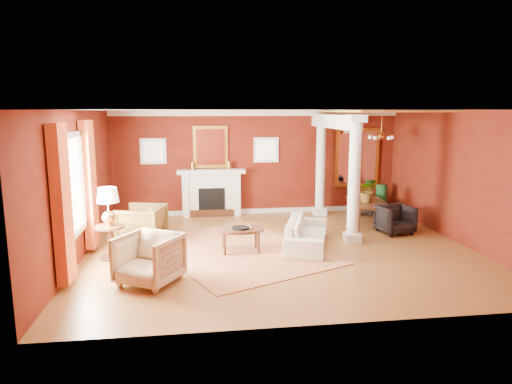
{
  "coord_description": "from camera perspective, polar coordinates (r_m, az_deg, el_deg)",
  "views": [
    {
      "loc": [
        -1.73,
        -9.14,
        2.9
      ],
      "look_at": [
        -0.44,
        0.47,
        1.15
      ],
      "focal_mm": 32.0,
      "sensor_mm": 36.0,
      "label": 1
    }
  ],
  "objects": [
    {
      "name": "flank_window_right",
      "position": [
        12.81,
        1.28,
        5.29
      ],
      "size": [
        0.7,
        0.07,
        0.7
      ],
      "color": "silver",
      "rests_on": "room_shell"
    },
    {
      "name": "room_shell",
      "position": [
        9.35,
        3.07,
        4.8
      ],
      "size": [
        8.04,
        7.04,
        2.92
      ],
      "color": "#5B1B0C",
      "rests_on": "ground"
    },
    {
      "name": "sofa",
      "position": [
        9.83,
        6.38,
        -4.6
      ],
      "size": [
        1.19,
        2.1,
        0.79
      ],
      "primitive_type": "imported",
      "rotation": [
        0.0,
        0.0,
        1.26
      ],
      "color": "beige",
      "rests_on": "ground"
    },
    {
      "name": "chandelier",
      "position": [
        11.9,
        15.37,
        6.72
      ],
      "size": [
        0.6,
        0.62,
        0.75
      ],
      "color": "#BB7B3A",
      "rests_on": "room_shell"
    },
    {
      "name": "coffee_book",
      "position": [
        9.44,
        -1.69,
        -3.82
      ],
      "size": [
        0.16,
        0.05,
        0.22
      ],
      "primitive_type": "imported",
      "rotation": [
        0.0,
        0.0,
        0.22
      ],
      "color": "black",
      "rests_on": "coffee_table"
    },
    {
      "name": "column_back",
      "position": [
        12.71,
        8.09,
        3.46
      ],
      "size": [
        0.36,
        0.36,
        2.8
      ],
      "color": "silver",
      "rests_on": "ground"
    },
    {
      "name": "flank_window_left",
      "position": [
        12.71,
        -12.72,
        5.0
      ],
      "size": [
        0.7,
        0.07,
        0.7
      ],
      "color": "silver",
      "rests_on": "room_shell"
    },
    {
      "name": "armchair_stripe",
      "position": [
        7.93,
        -13.24,
        -7.88
      ],
      "size": [
        1.22,
        1.2,
        0.94
      ],
      "primitive_type": "imported",
      "rotation": [
        0.0,
        0.0,
        -0.54
      ],
      "color": "tan",
      "rests_on": "ground"
    },
    {
      "name": "amber_ceiling",
      "position": [
        11.82,
        15.38,
        9.72
      ],
      "size": [
        2.3,
        3.4,
        0.04
      ],
      "primitive_type": "cube",
      "color": "gold",
      "rests_on": "room_shell"
    },
    {
      "name": "dining_chair_near",
      "position": [
        11.32,
        17.04,
        -3.15
      ],
      "size": [
        0.83,
        0.8,
        0.74
      ],
      "primitive_type": "imported",
      "rotation": [
        0.0,
        0.0,
        0.19
      ],
      "color": "black",
      "rests_on": "ground"
    },
    {
      "name": "armchair_leopard",
      "position": [
        10.33,
        -14.11,
        -3.72
      ],
      "size": [
        1.05,
        1.1,
        0.93
      ],
      "primitive_type": "imported",
      "rotation": [
        0.0,
        0.0,
        -1.83
      ],
      "color": "black",
      "rests_on": "ground"
    },
    {
      "name": "crown_trim",
      "position": [
        12.72,
        0.17,
        9.86
      ],
      "size": [
        8.0,
        0.08,
        0.16
      ],
      "primitive_type": "cube",
      "color": "silver",
      "rests_on": "room_shell"
    },
    {
      "name": "dining_chair_far",
      "position": [
        13.22,
        13.05,
        -1.25
      ],
      "size": [
        0.83,
        0.81,
        0.66
      ],
      "primitive_type": "imported",
      "rotation": [
        0.0,
        0.0,
        2.72
      ],
      "color": "black",
      "rests_on": "ground"
    },
    {
      "name": "green_urn",
      "position": [
        13.47,
        15.36,
        -1.16
      ],
      "size": [
        0.35,
        0.35,
        0.84
      ],
      "color": "#15431F",
      "rests_on": "ground"
    },
    {
      "name": "dining_mirror",
      "position": [
        13.49,
        12.5,
        4.23
      ],
      "size": [
        1.3,
        0.07,
        1.7
      ],
      "color": "gold",
      "rests_on": "room_shell"
    },
    {
      "name": "column_front",
      "position": [
        10.16,
        12.19,
        1.65
      ],
      "size": [
        0.36,
        0.36,
        2.8
      ],
      "color": "silver",
      "rests_on": "ground"
    },
    {
      "name": "ground",
      "position": [
        9.75,
        2.96,
        -7.1
      ],
      "size": [
        8.0,
        8.0,
        0.0
      ],
      "primitive_type": "plane",
      "color": "brown",
      "rests_on": "ground"
    },
    {
      "name": "coffee_table",
      "position": [
        9.41,
        -1.93,
        -4.86
      ],
      "size": [
        0.98,
        0.98,
        0.5
      ],
      "rotation": [
        0.0,
        0.0,
        0.31
      ],
      "color": "black",
      "rests_on": "ground"
    },
    {
      "name": "side_table",
      "position": [
        9.33,
        -17.94,
        -2.36
      ],
      "size": [
        0.57,
        0.57,
        1.42
      ],
      "rotation": [
        0.0,
        0.0,
        0.05
      ],
      "color": "black",
      "rests_on": "ground"
    },
    {
      "name": "left_window",
      "position": [
        8.94,
        -21.54,
        -0.0
      ],
      "size": [
        0.21,
        2.55,
        2.6
      ],
      "color": "white",
      "rests_on": "room_shell"
    },
    {
      "name": "rug",
      "position": [
        9.63,
        -2.41,
        -7.27
      ],
      "size": [
        4.26,
        4.75,
        0.02
      ],
      "primitive_type": "cube",
      "rotation": [
        0.0,
        0.0,
        0.42
      ],
      "color": "maroon",
      "rests_on": "ground"
    },
    {
      "name": "base_trim",
      "position": [
        13.04,
        0.17,
        -2.37
      ],
      "size": [
        8.0,
        0.08,
        0.12
      ],
      "primitive_type": "cube",
      "color": "silver",
      "rests_on": "ground"
    },
    {
      "name": "potted_plant",
      "position": [
        11.94,
        13.85,
        1.44
      ],
      "size": [
        0.74,
        0.77,
        0.47
      ],
      "primitive_type": "imported",
      "rotation": [
        0.0,
        0.0,
        -0.42
      ],
      "color": "#26591E",
      "rests_on": "dining_table"
    },
    {
      "name": "overmantel_mirror",
      "position": [
        12.64,
        -5.7,
        5.63
      ],
      "size": [
        0.95,
        0.07,
        1.15
      ],
      "color": "gold",
      "rests_on": "fireplace"
    },
    {
      "name": "dining_table",
      "position": [
        12.09,
        13.96,
        -1.77
      ],
      "size": [
        0.82,
        1.69,
        0.9
      ],
      "primitive_type": "imported",
      "rotation": [
        0.0,
        0.0,
        1.41
      ],
      "color": "black",
      "rests_on": "ground"
    },
    {
      "name": "header_beam",
      "position": [
        11.57,
        9.72,
        8.69
      ],
      "size": [
        0.3,
        3.2,
        0.32
      ],
      "primitive_type": "cube",
      "color": "silver",
      "rests_on": "column_front"
    },
    {
      "name": "fireplace",
      "position": [
        12.67,
        -5.58,
        -0.08
      ],
      "size": [
        1.85,
        0.42,
        1.29
      ],
      "color": "silver",
      "rests_on": "ground"
    }
  ]
}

